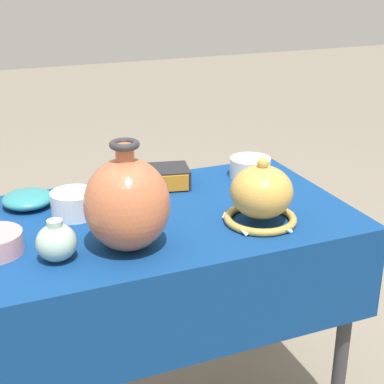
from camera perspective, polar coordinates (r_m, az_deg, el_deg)
name	(u,v)px	position (r m, az deg, el deg)	size (l,w,h in m)	color
display_table	(157,245)	(1.74, -3.41, -5.20)	(1.15, 0.66, 0.76)	#38383D
vase_tall_bulbous	(127,204)	(1.49, -6.31, -1.13)	(0.22, 0.22, 0.29)	#BC6642
vase_dome_bell	(261,196)	(1.65, 6.73, -0.41)	(0.21, 0.22, 0.19)	gold
mosaic_tile_box	(164,177)	(1.92, -2.73, 1.45)	(0.18, 0.16, 0.06)	#232328
jar_round_celadon	(56,242)	(1.49, -13.01, -4.75)	(0.10, 0.10, 0.11)	#A8CCB7
pot_squat_porcelain	(74,204)	(1.73, -11.38, -1.13)	(0.13, 0.13, 0.07)	white
bowl_shallow_teal	(28,199)	(1.83, -15.64, -0.66)	(0.15, 0.15, 0.05)	teal
pot_squat_ivory	(250,167)	(2.01, 5.65, 2.40)	(0.14, 0.14, 0.07)	white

